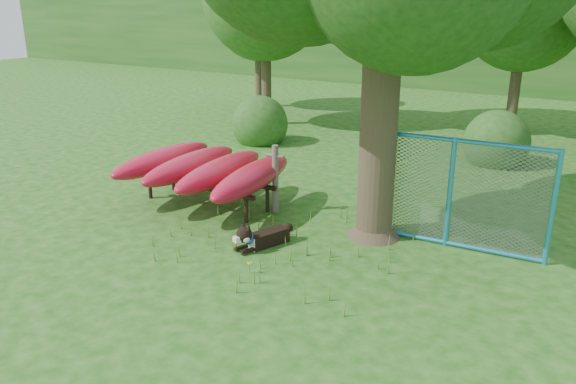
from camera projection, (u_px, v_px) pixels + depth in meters
The scene contains 11 objects.
ground at pixel (240, 264), 9.61m from camera, with size 80.00×80.00×0.00m, color #1B5010.
wooden_post at pixel (275, 177), 11.81m from camera, with size 0.40×0.16×1.46m.
kayak_rack at pixel (205, 168), 12.19m from camera, with size 3.67×3.27×1.11m.
husky_dog at pixel (260, 237), 10.21m from camera, with size 0.62×1.20×0.56m.
fence_section at pixel (450, 193), 10.04m from camera, with size 3.47×0.35×3.38m.
wildflower_clump at pixel (249, 264), 9.22m from camera, with size 0.10×0.08×0.21m.
bg_tree_c at pixel (525, 9), 17.85m from camera, with size 4.00×4.00×6.12m.
bg_tree_f at pixel (258, 17), 23.43m from camera, with size 3.60×3.60×5.55m.
shrub_left at pixel (260, 142), 18.16m from camera, with size 1.80×1.80×1.80m, color #24531A.
shrub_mid at pixel (494, 163), 15.72m from camera, with size 1.80×1.80×1.80m, color #24531A.
wooded_hillside at pixel (551, 29), 30.89m from camera, with size 80.00×12.00×6.00m, color #24531A.
Camera 1 is at (5.47, -6.85, 4.20)m, focal length 35.00 mm.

